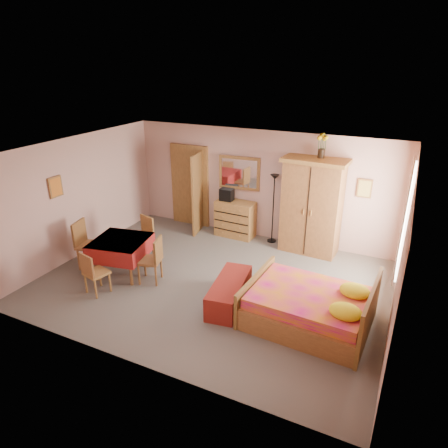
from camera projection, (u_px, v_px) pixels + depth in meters
The scene contains 23 objects.
floor at pixel (213, 282), 7.87m from camera, with size 6.50×6.50×0.00m, color slate.
ceiling at pixel (211, 152), 6.87m from camera, with size 6.50×6.50×0.00m, color brown.
wall_back at pixel (260, 185), 9.45m from camera, with size 6.50×0.10×2.60m, color #C99D92.
wall_front at pixel (126, 286), 5.29m from camera, with size 6.50×0.10×2.60m, color #C99D92.
wall_left at pixel (79, 197), 8.66m from camera, with size 0.10×5.00×2.60m, color #C99D92.
wall_right at pixel (402, 256), 6.08m from camera, with size 0.10×5.00×2.60m, color #C99D92.
doorway at pixel (190, 186), 10.29m from camera, with size 1.06×0.12×2.15m, color #9E6B35.
window at pixel (405, 220), 7.04m from camera, with size 0.08×1.40×1.95m, color white.
picture_left at pixel (55, 187), 7.99m from camera, with size 0.04×0.32×0.42m, color orange.
picture_back at pixel (365, 188), 8.40m from camera, with size 0.30×0.04×0.40m, color #D8BF59.
chest_of_drawers at pixel (235, 219), 9.77m from camera, with size 0.94×0.47×0.89m, color #AC763A.
wall_mirror at pixel (239, 173), 9.51m from camera, with size 1.02×0.05×0.80m, color white.
stereo at pixel (227, 195), 9.64m from camera, with size 0.31×0.23×0.29m, color black.
floor_lamp at pixel (273, 209), 9.31m from camera, with size 0.21×0.21×1.66m, color black.
wardrobe at pixel (312, 207), 8.75m from camera, with size 1.37×0.71×2.15m, color #955F32.
sunflower_vase at pixel (322, 146), 8.29m from camera, with size 0.21×0.21×0.52m, color yellow.
bed at pixel (309, 298), 6.52m from camera, with size 2.00×1.57×0.92m, color #CF147A.
bench at pixel (229, 292), 7.12m from camera, with size 0.50×1.36×0.45m, color maroon.
dining_table at pixel (122, 257), 8.06m from camera, with size 1.03×1.03×0.76m, color maroon.
chair_south at pixel (96, 272), 7.38m from camera, with size 0.38×0.38×0.85m, color #AD783A.
chair_north at pixel (141, 238), 8.67m from camera, with size 0.42×0.42×0.93m, color olive.
chair_west at pixel (90, 245), 8.26m from camera, with size 0.46×0.46×1.02m, color #AB6B39.
chair_east at pixel (149, 260), 7.74m from camera, with size 0.42×0.42×0.93m, color brown.
Camera 1 is at (3.13, -6.06, 4.10)m, focal length 32.00 mm.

